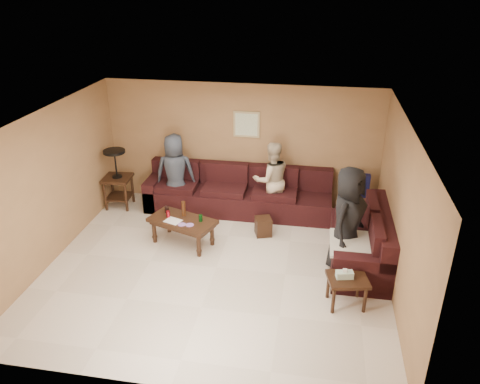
{
  "coord_description": "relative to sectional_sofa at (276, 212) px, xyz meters",
  "views": [
    {
      "loc": [
        1.48,
        -6.28,
        4.41
      ],
      "look_at": [
        0.25,
        0.85,
        1.0
      ],
      "focal_mm": 35.0,
      "sensor_mm": 36.0,
      "label": 1
    }
  ],
  "objects": [
    {
      "name": "coffee_table",
      "position": [
        -1.56,
        -0.87,
        0.09
      ],
      "size": [
        1.29,
        0.94,
        0.77
      ],
      "rotation": [
        0.0,
        0.0,
        -0.34
      ],
      "color": "#311B10",
      "rests_on": "ground"
    },
    {
      "name": "sectional_sofa",
      "position": [
        0.0,
        0.0,
        0.0
      ],
      "size": [
        4.65,
        2.9,
        0.97
      ],
      "color": "black",
      "rests_on": "ground"
    },
    {
      "name": "waste_bin",
      "position": [
        -0.19,
        -0.32,
        -0.16
      ],
      "size": [
        0.36,
        0.36,
        0.34
      ],
      "primitive_type": "cube",
      "rotation": [
        0.0,
        0.0,
        0.32
      ],
      "color": "#311B10",
      "rests_on": "ground"
    },
    {
      "name": "room",
      "position": [
        -0.81,
        -1.52,
        1.34
      ],
      "size": [
        5.6,
        5.5,
        2.5
      ],
      "color": "beige",
      "rests_on": "ground"
    },
    {
      "name": "person_left",
      "position": [
        -2.05,
        0.41,
        0.47
      ],
      "size": [
        0.86,
        0.65,
        1.59
      ],
      "primitive_type": "imported",
      "rotation": [
        0.0,
        0.0,
        3.34
      ],
      "color": "#2F3642",
      "rests_on": "ground"
    },
    {
      "name": "wall_art",
      "position": [
        -0.71,
        0.96,
        1.37
      ],
      "size": [
        0.52,
        0.04,
        0.52
      ],
      "color": "tan",
      "rests_on": "ground"
    },
    {
      "name": "side_table_right",
      "position": [
        1.24,
        -2.12,
        0.08
      ],
      "size": [
        0.65,
        0.57,
        0.61
      ],
      "rotation": [
        0.0,
        0.0,
        0.21
      ],
      "color": "#311B10",
      "rests_on": "ground"
    },
    {
      "name": "end_table_left",
      "position": [
        -3.26,
        0.34,
        0.32
      ],
      "size": [
        0.57,
        0.57,
        1.23
      ],
      "rotation": [
        0.0,
        0.0,
        0.07
      ],
      "color": "#311B10",
      "rests_on": "ground"
    },
    {
      "name": "person_middle",
      "position": [
        -0.14,
        0.48,
        0.44
      ],
      "size": [
        0.91,
        0.82,
        1.53
      ],
      "primitive_type": "imported",
      "rotation": [
        0.0,
        0.0,
        3.54
      ],
      "color": "beige",
      "rests_on": "ground"
    },
    {
      "name": "person_right",
      "position": [
        1.24,
        -1.1,
        0.55
      ],
      "size": [
        0.85,
        1.01,
        1.75
      ],
      "primitive_type": "imported",
      "rotation": [
        0.0,
        0.0,
        1.16
      ],
      "color": "black",
      "rests_on": "ground"
    }
  ]
}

